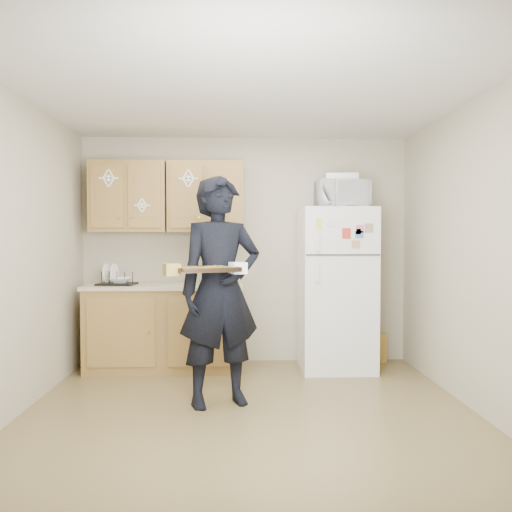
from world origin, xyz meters
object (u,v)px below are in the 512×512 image
(refrigerator, at_px, (336,289))
(dish_rack, at_px, (117,278))
(baking_tray, at_px, (206,270))
(person, at_px, (220,291))
(microwave, at_px, (342,194))

(refrigerator, xyz_separation_m, dish_rack, (-2.29, -0.01, 0.12))
(baking_tray, bearing_deg, dish_rack, 106.08)
(person, xyz_separation_m, dish_rack, (-1.11, 1.10, 0.03))
(refrigerator, xyz_separation_m, person, (-1.18, -1.11, 0.10))
(refrigerator, height_order, dish_rack, refrigerator)
(refrigerator, height_order, baking_tray, refrigerator)
(refrigerator, xyz_separation_m, microwave, (0.05, -0.05, 0.99))
(person, height_order, dish_rack, person)
(baking_tray, height_order, dish_rack, baking_tray)
(person, height_order, microwave, microwave)
(refrigerator, bearing_deg, dish_rack, -179.87)
(baking_tray, height_order, microwave, microwave)
(baking_tray, distance_m, microwave, 2.02)
(refrigerator, bearing_deg, person, -136.90)
(microwave, xyz_separation_m, dish_rack, (-2.34, 0.04, -0.87))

